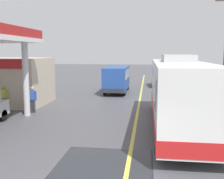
# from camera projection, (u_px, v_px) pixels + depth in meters

# --- Properties ---
(ground) EXTENTS (120.00, 120.00, 0.00)m
(ground) POSITION_uv_depth(u_px,v_px,m) (141.00, 92.00, 26.07)
(ground) COLOR #4C4C51
(lane_divider_stripe) EXTENTS (0.16, 50.00, 0.01)m
(lane_divider_stripe) POSITION_uv_depth(u_px,v_px,m) (139.00, 101.00, 21.16)
(lane_divider_stripe) COLOR #D8CC4C
(lane_divider_stripe) RESTS_ON ground
(coach_bus_main) EXTENTS (2.60, 11.04, 3.69)m
(coach_bus_main) POSITION_uv_depth(u_px,v_px,m) (179.00, 94.00, 13.64)
(coach_bus_main) COLOR white
(coach_bus_main) RESTS_ON ground
(minibus_opposing_lane) EXTENTS (2.04, 6.13, 2.44)m
(minibus_opposing_lane) POSITION_uv_depth(u_px,v_px,m) (117.00, 77.00, 25.97)
(minibus_opposing_lane) COLOR #264C9E
(minibus_opposing_lane) RESTS_ON ground
(pedestrian_near_pump) EXTENTS (0.55, 0.22, 1.66)m
(pedestrian_near_pump) POSITION_uv_depth(u_px,v_px,m) (3.00, 96.00, 17.80)
(pedestrian_near_pump) COLOR #33333F
(pedestrian_near_pump) RESTS_ON ground
(pedestrian_by_shop) EXTENTS (0.55, 0.22, 1.66)m
(pedestrian_by_shop) POSITION_uv_depth(u_px,v_px,m) (33.00, 98.00, 17.17)
(pedestrian_by_shop) COLOR #33333F
(pedestrian_by_shop) RESTS_ON ground
(car_trailing_behind_bus) EXTENTS (1.70, 4.20, 1.82)m
(car_trailing_behind_bus) POSITION_uv_depth(u_px,v_px,m) (159.00, 77.00, 30.82)
(car_trailing_behind_bus) COLOR olive
(car_trailing_behind_bus) RESTS_ON ground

